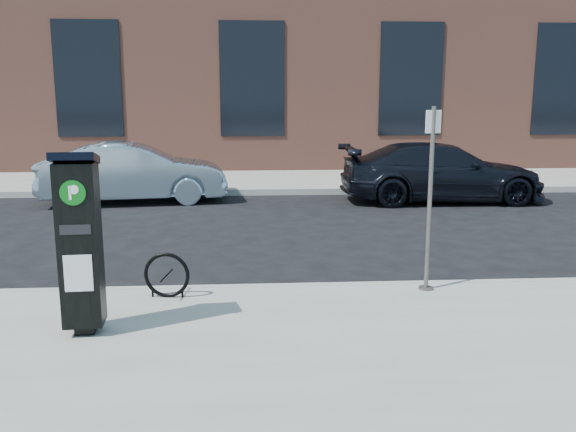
{
  "coord_description": "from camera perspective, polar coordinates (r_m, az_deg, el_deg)",
  "views": [
    {
      "loc": [
        -0.13,
        -7.38,
        2.5
      ],
      "look_at": [
        0.38,
        0.5,
        0.93
      ],
      "focal_mm": 38.0,
      "sensor_mm": 36.0,
      "label": 1
    }
  ],
  "objects": [
    {
      "name": "parking_kiosk",
      "position": [
        6.31,
        -18.89,
        -2.3
      ],
      "size": [
        0.44,
        0.4,
        1.83
      ],
      "rotation": [
        0.0,
        0.0,
        0.07
      ],
      "color": "black",
      "rests_on": "sidewalk_near"
    },
    {
      "name": "building",
      "position": [
        24.43,
        -3.49,
        15.04
      ],
      "size": [
        28.0,
        10.05,
        8.25
      ],
      "color": "#935543",
      "rests_on": "ground"
    },
    {
      "name": "curb_near",
      "position": [
        7.75,
        -2.56,
        -7.03
      ],
      "size": [
        60.0,
        0.12,
        0.16
      ],
      "primitive_type": "cube",
      "color": "#9E9B93",
      "rests_on": "ground"
    },
    {
      "name": "curb_far",
      "position": [
        15.59,
        -3.17,
        2.24
      ],
      "size": [
        60.0,
        0.12,
        0.16
      ],
      "primitive_type": "cube",
      "color": "#9E9B93",
      "rests_on": "ground"
    },
    {
      "name": "sidewalk_far",
      "position": [
        21.51,
        -3.33,
        4.71
      ],
      "size": [
        60.0,
        12.0,
        0.15
      ],
      "primitive_type": "cube",
      "color": "gray",
      "rests_on": "ground"
    },
    {
      "name": "car_silver",
      "position": [
        14.88,
        -14.21,
        3.94
      ],
      "size": [
        4.45,
        2.03,
        1.41
      ],
      "primitive_type": "imported",
      "rotation": [
        0.0,
        0.0,
        1.7
      ],
      "color": "#90A8B7",
      "rests_on": "ground"
    },
    {
      "name": "car_dark",
      "position": [
        15.06,
        14.17,
        3.99
      ],
      "size": [
        4.83,
        2.01,
        1.4
      ],
      "primitive_type": "imported",
      "rotation": [
        0.0,
        0.0,
        1.56
      ],
      "color": "black",
      "rests_on": "ground"
    },
    {
      "name": "bike_rack",
      "position": [
        7.35,
        -11.28,
        -5.47
      ],
      "size": [
        0.55,
        0.12,
        0.55
      ],
      "rotation": [
        0.0,
        0.0,
        -0.14
      ],
      "color": "black",
      "rests_on": "sidewalk_near"
    },
    {
      "name": "ground",
      "position": [
        7.79,
        -2.56,
        -7.51
      ],
      "size": [
        120.0,
        120.0,
        0.0
      ],
      "primitive_type": "plane",
      "color": "black",
      "rests_on": "ground"
    },
    {
      "name": "sign_pole",
      "position": [
        7.5,
        13.12,
        1.38
      ],
      "size": [
        0.19,
        0.18,
        2.23
      ],
      "rotation": [
        0.0,
        0.0,
        0.25
      ],
      "color": "#4D4844",
      "rests_on": "sidewalk_near"
    }
  ]
}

